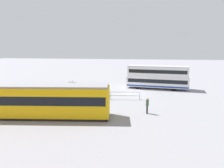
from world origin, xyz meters
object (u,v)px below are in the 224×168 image
double_decker_bus (157,77)px  info_sign (73,86)px  pedestrian_crossing (147,104)px  tram_yellow (36,100)px  pedestrian_near_railing (90,97)px

double_decker_bus → info_sign: (12.65, 7.31, -0.37)m
double_decker_bus → pedestrian_crossing: size_ratio=5.89×
tram_yellow → info_sign: size_ratio=6.56×
double_decker_bus → pedestrian_near_railing: size_ratio=6.50×
double_decker_bus → tram_yellow: size_ratio=0.69×
tram_yellow → info_sign: 8.62m
tram_yellow → pedestrian_near_railing: size_ratio=9.45×
pedestrian_near_railing → info_sign: 4.64m
tram_yellow → info_sign: bearing=-97.0°
tram_yellow → pedestrian_near_railing: tram_yellow is taller
tram_yellow → info_sign: tram_yellow is taller
double_decker_bus → pedestrian_near_railing: double_decker_bus is taller
pedestrian_crossing → pedestrian_near_railing: bearing=-22.3°
pedestrian_near_railing → pedestrian_crossing: size_ratio=0.91×
info_sign → pedestrian_crossing: bearing=150.0°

